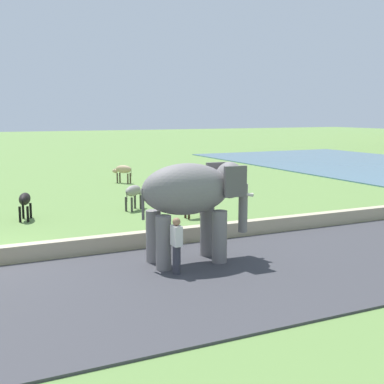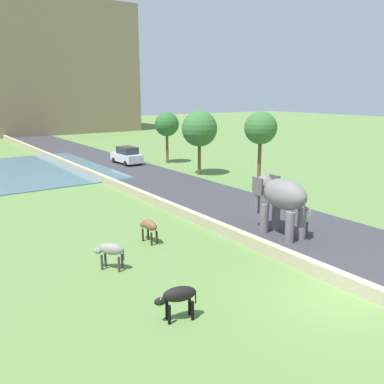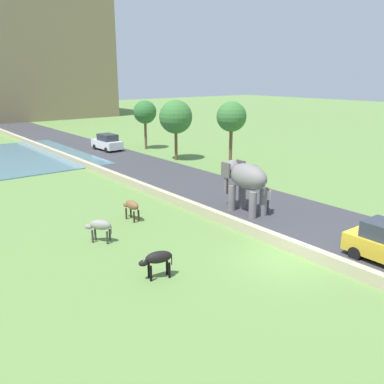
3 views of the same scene
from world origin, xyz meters
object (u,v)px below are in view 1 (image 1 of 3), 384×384
object	(u,v)px
cow_grey	(134,192)
cow_brown	(196,198)
cow_tan	(123,170)
person_beside_elephant	(177,245)
elephant	(193,195)
cow_black	(25,200)

from	to	relation	value
cow_grey	cow_brown	bearing A→B (deg)	32.66
cow_tan	person_beside_elephant	bearing A→B (deg)	-13.57
elephant	cow_grey	world-z (taller)	elephant
elephant	cow_tan	world-z (taller)	elephant
elephant	cow_grey	xyz separation A→B (m)	(-8.72, 1.17, -1.20)
elephant	person_beside_elephant	bearing A→B (deg)	-45.98
person_beside_elephant	cow_black	distance (m)	9.84
cow_brown	cow_black	world-z (taller)	same
cow_black	cow_brown	bearing A→B (deg)	68.20
cow_tan	elephant	bearing A→B (deg)	-11.31
cow_grey	cow_black	bearing A→B (deg)	-87.98
cow_grey	cow_brown	world-z (taller)	same
cow_brown	cow_tan	size ratio (longest dim) A/B	1.10
cow_grey	cow_brown	xyz separation A→B (m)	(2.81, 1.80, 0.00)
elephant	cow_black	world-z (taller)	elephant
cow_tan	cow_black	bearing A→B (deg)	-38.39
person_beside_elephant	cow_grey	bearing A→B (deg)	167.61
person_beside_elephant	cow_grey	world-z (taller)	person_beside_elephant
person_beside_elephant	cow_black	bearing A→B (deg)	-164.12
person_beside_elephant	elephant	bearing A→B (deg)	134.02
elephant	cow_brown	bearing A→B (deg)	153.28
cow_grey	cow_tan	distance (m)	9.16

